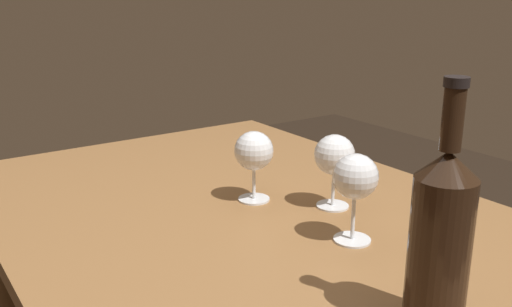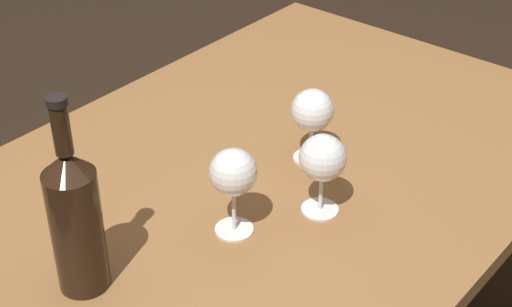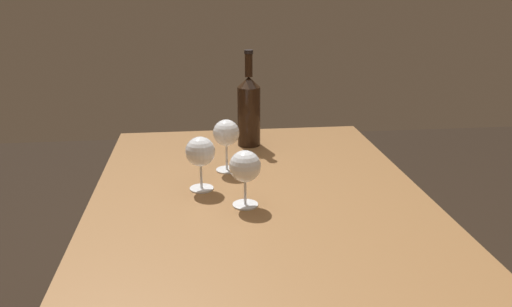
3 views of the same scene
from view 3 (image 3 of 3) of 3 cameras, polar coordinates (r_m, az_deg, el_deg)
name	(u,v)px [view 3 (image 3 of 3)]	position (r m, az deg, el deg)	size (l,w,h in m)	color
dining_table	(260,227)	(1.42, 0.48, -8.20)	(1.30, 0.90, 0.74)	olive
wine_glass_left	(226,134)	(1.53, -3.32, 2.17)	(0.08, 0.08, 0.16)	white
wine_glass_right	(200,153)	(1.40, -6.19, 0.10)	(0.08, 0.08, 0.15)	white
wine_glass_centre	(245,168)	(1.29, -1.23, -1.58)	(0.08, 0.08, 0.15)	white
wine_bottle	(249,110)	(1.77, -0.80, 4.89)	(0.08, 0.08, 0.33)	black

